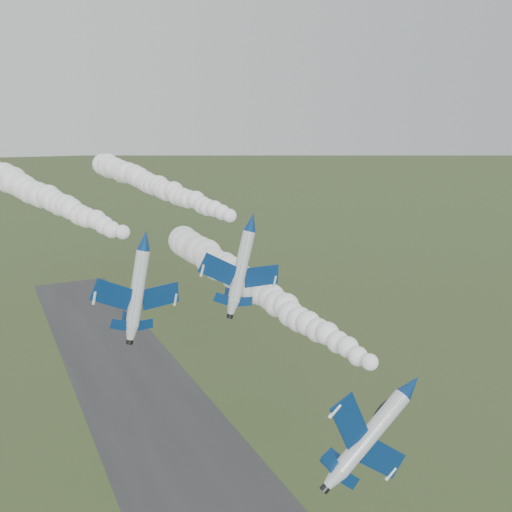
# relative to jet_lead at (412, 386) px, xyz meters

# --- Properties ---
(runway) EXTENTS (24.00, 260.00, 0.04)m
(runway) POSITION_rel_jet_lead_xyz_m (-9.43, 33.79, -29.85)
(runway) COLOR #313133
(runway) RESTS_ON ground
(jet_lead) EXTENTS (7.56, 14.02, 9.02)m
(jet_lead) POSITION_rel_jet_lead_xyz_m (0.00, 0.00, 0.00)
(jet_lead) COLOR silver
(smoke_trail_jet_lead) EXTENTS (7.92, 64.24, 5.75)m
(smoke_trail_jet_lead) POSITION_rel_jet_lead_xyz_m (-0.47, 35.40, 1.17)
(smoke_trail_jet_lead) COLOR white
(jet_pair_left) EXTENTS (11.12, 13.32, 3.85)m
(jet_pair_left) POSITION_rel_jet_lead_xyz_m (-18.69, 24.38, 11.36)
(jet_pair_left) COLOR silver
(smoke_trail_jet_pair_left) EXTENTS (21.97, 72.41, 5.61)m
(smoke_trail_jet_pair_left) POSITION_rel_jet_lead_xyz_m (-27.81, 62.98, 13.74)
(smoke_trail_jet_pair_left) COLOR white
(jet_pair_right) EXTENTS (10.77, 13.32, 4.06)m
(jet_pair_right) POSITION_rel_jet_lead_xyz_m (-5.84, 22.97, 12.75)
(jet_pair_right) COLOR silver
(smoke_trail_jet_pair_right) EXTENTS (8.78, 63.93, 4.66)m
(smoke_trail_jet_pair_right) POSITION_rel_jet_lead_xyz_m (-8.24, 58.35, 14.31)
(smoke_trail_jet_pair_right) COLOR white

